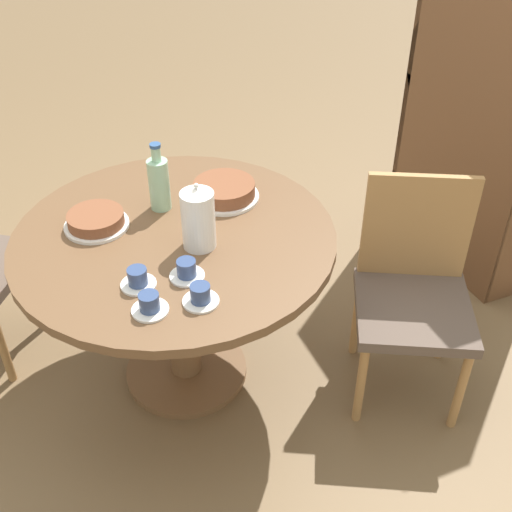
# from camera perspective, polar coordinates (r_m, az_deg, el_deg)

# --- Properties ---
(ground_plane) EXTENTS (14.00, 14.00, 0.00)m
(ground_plane) POSITION_cam_1_polar(r_m,az_deg,el_deg) (2.72, -6.15, -10.23)
(ground_plane) COLOR brown
(dining_table) EXTENTS (1.14, 1.14, 0.70)m
(dining_table) POSITION_cam_1_polar(r_m,az_deg,el_deg) (2.34, -7.03, -0.98)
(dining_table) COLOR brown
(dining_table) RESTS_ON ground_plane
(chair_a) EXTENTS (0.57, 0.57, 0.86)m
(chair_a) POSITION_cam_1_polar(r_m,az_deg,el_deg) (2.45, 13.83, -2.87)
(chair_a) COLOR #A87A47
(chair_a) RESTS_ON ground_plane
(bookshelf) EXTENTS (0.85, 0.28, 1.63)m
(bookshelf) POSITION_cam_1_polar(r_m,az_deg,el_deg) (3.11, 19.51, 12.51)
(bookshelf) COLOR brown
(bookshelf) RESTS_ON ground_plane
(coffee_pot) EXTENTS (0.11, 0.11, 0.24)m
(coffee_pot) POSITION_cam_1_polar(r_m,az_deg,el_deg) (2.12, -5.16, 3.39)
(coffee_pot) COLOR white
(coffee_pot) RESTS_ON dining_table
(water_bottle) EXTENTS (0.08, 0.08, 0.26)m
(water_bottle) POSITION_cam_1_polar(r_m,az_deg,el_deg) (2.35, -8.62, 6.47)
(water_bottle) COLOR #99C6A3
(water_bottle) RESTS_ON dining_table
(cake_main) EXTENTS (0.26, 0.26, 0.06)m
(cake_main) POSITION_cam_1_polar(r_m,az_deg,el_deg) (2.42, -2.84, 5.81)
(cake_main) COLOR white
(cake_main) RESTS_ON dining_table
(cake_second) EXTENTS (0.23, 0.23, 0.05)m
(cake_second) POSITION_cam_1_polar(r_m,az_deg,el_deg) (2.33, -14.04, 3.08)
(cake_second) COLOR white
(cake_second) RESTS_ON dining_table
(cup_a) EXTENTS (0.11, 0.11, 0.06)m
(cup_a) POSITION_cam_1_polar(r_m,az_deg,el_deg) (1.93, -9.45, -4.28)
(cup_a) COLOR white
(cup_a) RESTS_ON dining_table
(cup_b) EXTENTS (0.11, 0.11, 0.06)m
(cup_b) POSITION_cam_1_polar(r_m,az_deg,el_deg) (1.94, -4.96, -3.54)
(cup_b) COLOR white
(cup_b) RESTS_ON dining_table
(cup_c) EXTENTS (0.11, 0.11, 0.06)m
(cup_c) POSITION_cam_1_polar(r_m,az_deg,el_deg) (2.04, -6.18, -1.31)
(cup_c) COLOR white
(cup_c) RESTS_ON dining_table
(cup_d) EXTENTS (0.11, 0.11, 0.06)m
(cup_d) POSITION_cam_1_polar(r_m,az_deg,el_deg) (2.03, -10.46, -2.03)
(cup_d) COLOR white
(cup_d) RESTS_ON dining_table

